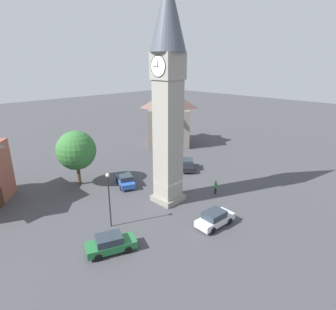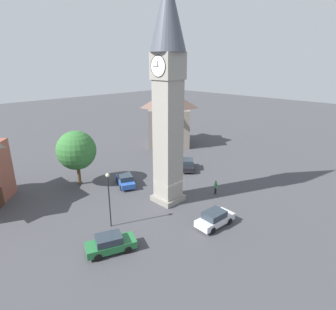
# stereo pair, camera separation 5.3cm
# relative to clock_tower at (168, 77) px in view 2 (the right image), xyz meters

# --- Properties ---
(ground_plane) EXTENTS (200.00, 200.00, 0.00)m
(ground_plane) POSITION_rel_clock_tower_xyz_m (-0.00, -0.00, -13.68)
(ground_plane) COLOR #424247
(clock_tower) EXTENTS (3.56, 3.56, 23.30)m
(clock_tower) POSITION_rel_clock_tower_xyz_m (0.00, 0.00, 0.00)
(clock_tower) COLOR gray
(clock_tower) RESTS_ON ground
(car_blue_kerb) EXTENTS (3.10, 4.46, 1.53)m
(car_blue_kerb) POSITION_rel_clock_tower_xyz_m (-3.10, 9.86, -12.91)
(car_blue_kerb) COLOR #236B38
(car_blue_kerb) RESTS_ON ground
(car_silver_kerb) EXTENTS (2.06, 4.25, 1.53)m
(car_silver_kerb) POSITION_rel_clock_tower_xyz_m (-6.90, 0.49, -12.91)
(car_silver_kerb) COLOR silver
(car_silver_kerb) RESTS_ON ground
(car_red_corner) EXTENTS (4.02, 4.19, 1.53)m
(car_red_corner) POSITION_rel_clock_tower_xyz_m (4.80, -8.91, -12.91)
(car_red_corner) COLOR black
(car_red_corner) RESTS_ON ground
(car_white_side) EXTENTS (4.46, 3.24, 1.53)m
(car_white_side) POSITION_rel_clock_tower_xyz_m (6.70, 1.04, -12.91)
(car_white_side) COLOR #2D5BB7
(car_white_side) RESTS_ON ground
(pedestrian) EXTENTS (0.54, 0.32, 1.69)m
(pedestrian) POSITION_rel_clock_tower_xyz_m (-2.90, -5.17, -12.67)
(pedestrian) COLOR black
(pedestrian) RESTS_ON ground
(tree) EXTENTS (4.92, 4.92, 7.06)m
(tree) POSITION_rel_clock_tower_xyz_m (11.28, 4.96, -9.09)
(tree) COLOR brown
(tree) RESTS_ON ground
(building_terrace_right) EXTENTS (11.07, 11.07, 10.26)m
(building_terrace_right) POSITION_rel_clock_tower_xyz_m (16.42, -16.69, -8.43)
(building_terrace_right) COLOR slate
(building_terrace_right) RESTS_ON ground
(lamp_post) EXTENTS (0.36, 0.36, 5.50)m
(lamp_post) POSITION_rel_clock_tower_xyz_m (0.09, 7.69, -10.04)
(lamp_post) COLOR black
(lamp_post) RESTS_ON ground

